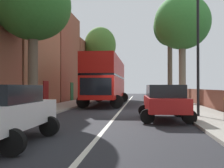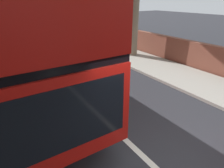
{
  "view_description": "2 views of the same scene",
  "coord_description": "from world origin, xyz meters",
  "views": [
    {
      "loc": [
        1.36,
        -16.17,
        1.63
      ],
      "look_at": [
        -0.7,
        1.93,
        1.81
      ],
      "focal_mm": 40.47,
      "sensor_mm": 36.0,
      "label": 1
    },
    {
      "loc": [
        -2.52,
        -1.85,
        3.46
      ],
      "look_at": [
        -1.14,
        0.27,
        2.32
      ],
      "focal_mm": 30.92,
      "sensor_mm": 36.0,
      "label": 2
    }
  ],
  "objects": [
    {
      "name": "double_decker_bus",
      "position": [
        -1.7,
        6.3,
        2.36
      ],
      "size": [
        3.58,
        11.18,
        4.06
      ],
      "color": "#B3120D",
      "rests_on": "ground"
    }
  ]
}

